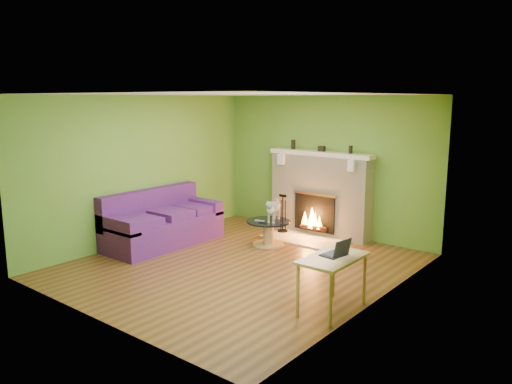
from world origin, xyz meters
TOP-DOWN VIEW (x-y plane):
  - floor at (0.00, 0.00)m, footprint 5.00×5.00m
  - ceiling at (0.00, 0.00)m, footprint 5.00×5.00m
  - wall_back at (0.00, 2.50)m, footprint 5.00×0.00m
  - wall_front at (0.00, -2.50)m, footprint 5.00×0.00m
  - wall_left at (-2.25, 0.00)m, footprint 0.00×5.00m
  - wall_right at (2.25, 0.00)m, footprint 0.00×5.00m
  - window_frame at (2.24, -0.90)m, footprint 0.00×1.20m
  - window_pane at (2.23, -0.90)m, footprint 0.00×1.06m
  - fireplace at (0.00, 2.32)m, footprint 2.10×0.46m
  - hearth at (0.00, 1.80)m, footprint 1.50×0.75m
  - mantel at (0.00, 2.30)m, footprint 2.10×0.28m
  - sofa at (-1.86, 0.03)m, footprint 0.96×2.12m
  - coffee_table at (-0.32, 1.15)m, footprint 0.77×0.77m
  - desk at (1.95, -0.56)m, footprint 0.53×0.92m
  - cat at (-0.24, 1.20)m, footprint 0.45×0.70m
  - remote_silver at (-0.42, 1.03)m, footprint 0.18×0.09m
  - remote_black at (-0.30, 0.97)m, footprint 0.16×0.05m
  - laptop at (1.93, -0.51)m, footprint 0.30×0.33m
  - fire_tools at (-0.59, 1.95)m, footprint 0.19×0.19m
  - mantel_vase_left at (-0.62, 2.33)m, footprint 0.08×0.08m
  - mantel_vase_right at (0.60, 2.33)m, footprint 0.07×0.07m
  - mantel_box at (0.01, 2.33)m, footprint 0.12×0.08m

SIDE VIEW (x-z plane):
  - floor at x=0.00m, z-range 0.00..0.00m
  - hearth at x=0.00m, z-range 0.00..0.03m
  - coffee_table at x=-0.32m, z-range 0.03..0.47m
  - sofa at x=-1.86m, z-range -0.11..0.84m
  - fire_tools at x=-0.59m, z-range 0.03..0.76m
  - remote_black at x=-0.30m, z-range 0.44..0.45m
  - remote_silver at x=-0.42m, z-range 0.44..0.45m
  - desk at x=1.95m, z-range 0.26..0.94m
  - cat at x=-0.24m, z-range 0.44..0.85m
  - fireplace at x=0.00m, z-range -0.02..1.56m
  - laptop at x=1.93m, z-range 0.68..0.90m
  - wall_back at x=0.00m, z-range -1.20..3.80m
  - wall_front at x=0.00m, z-range -1.20..3.80m
  - wall_left at x=-2.25m, z-range -1.20..3.80m
  - wall_right at x=2.25m, z-range -1.20..3.80m
  - mantel at x=0.00m, z-range 1.50..1.58m
  - window_frame at x=2.24m, z-range 0.95..2.15m
  - window_pane at x=2.23m, z-range 1.02..2.08m
  - mantel_box at x=0.01m, z-range 1.58..1.68m
  - mantel_vase_right at x=0.60m, z-range 1.58..1.72m
  - mantel_vase_left at x=-0.62m, z-range 1.58..1.76m
  - ceiling at x=0.00m, z-range 2.60..2.60m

